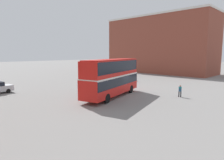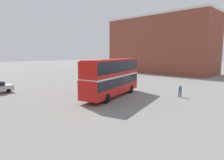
{
  "view_description": "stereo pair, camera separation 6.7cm",
  "coord_description": "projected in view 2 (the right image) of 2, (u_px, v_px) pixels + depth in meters",
  "views": [
    {
      "loc": [
        -20.04,
        -17.75,
        5.63
      ],
      "look_at": [
        -1.87,
        0.02,
        2.17
      ],
      "focal_mm": 32.0,
      "sensor_mm": 36.0,
      "label": 1
    },
    {
      "loc": [
        -20.0,
        -17.8,
        5.63
      ],
      "look_at": [
        -1.87,
        0.02,
        2.17
      ],
      "focal_mm": 32.0,
      "sensor_mm": 36.0,
      "label": 2
    }
  ],
  "objects": [
    {
      "name": "parked_car_kerb_near",
      "position": [
        126.0,
        77.0,
        39.74
      ],
      "size": [
        4.76,
        2.34,
        1.63
      ],
      "rotation": [
        0.0,
        0.0,
        3.26
      ],
      "color": "navy",
      "rests_on": "ground_plane"
    },
    {
      "name": "building_row_right",
      "position": [
        160.0,
        45.0,
        57.62
      ],
      "size": [
        11.19,
        30.59,
        15.97
      ],
      "color": "brown",
      "rests_on": "ground_plane"
    },
    {
      "name": "double_decker_bus",
      "position": [
        112.0,
        75.0,
        25.57
      ],
      "size": [
        11.17,
        5.37,
        4.83
      ],
      "rotation": [
        0.0,
        0.0,
        0.27
      ],
      "color": "red",
      "rests_on": "ground_plane"
    },
    {
      "name": "pedestrian_foreground",
      "position": [
        180.0,
        90.0,
        25.54
      ],
      "size": [
        0.53,
        0.53,
        1.54
      ],
      "rotation": [
        0.0,
        0.0,
        3.72
      ],
      "color": "#232328",
      "rests_on": "ground_plane"
    },
    {
      "name": "ground_plane",
      "position": [
        122.0,
        94.0,
        27.25
      ],
      "size": [
        240.0,
        240.0,
        0.0
      ],
      "primitive_type": "plane",
      "color": "gray"
    }
  ]
}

